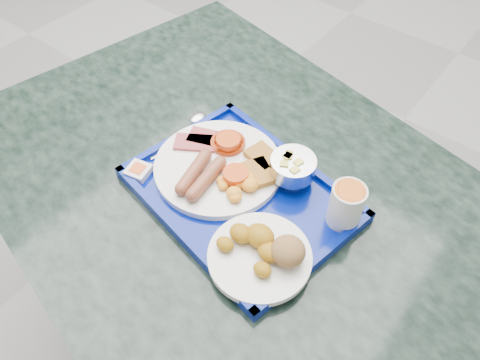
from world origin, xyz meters
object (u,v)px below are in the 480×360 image
Objects in this scene: table at (243,245)px; juice_cup at (346,204)px; fruit_bowl at (293,167)px; tray at (240,195)px; main_plate at (222,166)px; bread_plate at (264,252)px.

table is 15.93× the size of juice_cup.
tray is at bearing -123.67° from fruit_bowl.
bread_plate is at bearing -30.70° from main_plate.
tray is 2.55× the size of bread_plate.
table is 2.97× the size of tray.
tray is 0.12m from fruit_bowl.
main_plate is at bearing -152.03° from fruit_bowl.
bread_plate is at bearing -39.44° from table.
bread_plate is at bearing -35.65° from tray.
table is 7.59× the size of bread_plate.
tray is 1.79× the size of main_plate.
fruit_bowl is at bearing 48.71° from table.
fruit_bowl reaches higher than main_plate.
bread_plate is 0.17m from juice_cup.
main_plate is 0.22m from bread_plate.
fruit_bowl is (-0.06, 0.18, 0.02)m from bread_plate.
bread_plate is (0.12, -0.09, 0.02)m from tray.
main_plate is 2.99× the size of juice_cup.
main_plate is 0.26m from juice_cup.
juice_cup is (0.07, 0.16, 0.03)m from bread_plate.
juice_cup reaches higher than bread_plate.
juice_cup is (0.19, 0.07, 0.05)m from tray.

